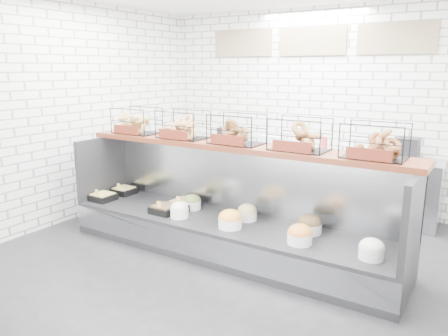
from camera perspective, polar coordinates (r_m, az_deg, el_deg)
The scene contains 5 objects.
ground at distance 4.96m, azimuth -1.59°, elevation -12.20°, with size 5.50×5.50×0.00m, color black.
room_shell at distance 5.00m, azimuth 2.20°, elevation 12.38°, with size 5.02×5.51×3.01m.
display_case at distance 5.10m, azimuth 0.59°, elevation -7.51°, with size 4.00×0.90×1.20m.
bagel_shelf at distance 4.98m, azimuth 1.69°, elevation 4.57°, with size 4.10×0.50×0.40m.
prep_counter at distance 6.84m, azimuth 9.78°, elevation -1.09°, with size 4.00×0.60×1.20m.
Camera 1 is at (2.51, -3.72, 2.11)m, focal length 35.00 mm.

